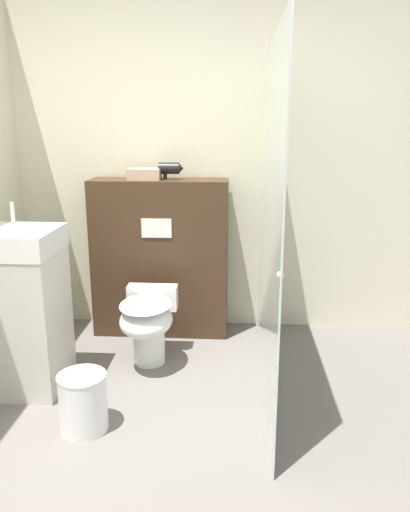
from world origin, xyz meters
TOP-DOWN VIEW (x-y plane):
  - ground_plane at (0.00, 0.00)m, footprint 12.00×12.00m
  - wall_back at (0.00, 1.98)m, footprint 8.00×0.06m
  - partition_panel at (-0.20, 1.77)m, footprint 1.03×0.31m
  - shower_glass at (0.57, 1.01)m, footprint 0.04×1.87m
  - toilet at (-0.20, 1.19)m, footprint 0.35×0.54m
  - sink_vanity at (-0.96, 0.86)m, footprint 0.59×0.47m
  - hair_drier at (-0.11, 1.78)m, footprint 0.18×0.08m
  - folded_towel at (-0.30, 1.75)m, footprint 0.24×0.16m
  - waste_bin at (-0.41, 0.42)m, footprint 0.26×0.26m

SIDE VIEW (x-z plane):
  - ground_plane at x=0.00m, z-range 0.00..0.00m
  - waste_bin at x=-0.41m, z-range 0.00..0.32m
  - toilet at x=-0.20m, z-range 0.06..0.56m
  - sink_vanity at x=-0.96m, z-range -0.07..1.07m
  - partition_panel at x=-0.20m, z-range 0.00..1.20m
  - shower_glass at x=0.57m, z-range 0.00..2.05m
  - folded_towel at x=-0.30m, z-range 1.20..1.28m
  - wall_back at x=0.00m, z-range 0.00..2.50m
  - hair_drier at x=-0.11m, z-range 1.22..1.34m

